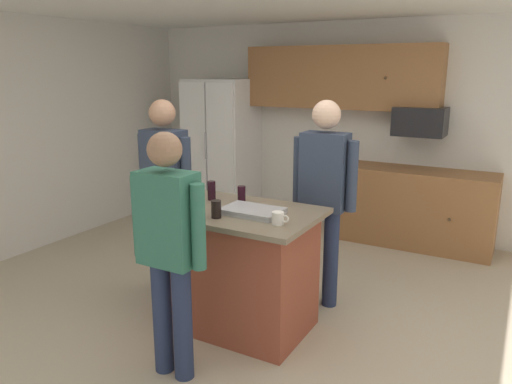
% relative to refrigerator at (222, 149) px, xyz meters
% --- Properties ---
extents(floor, '(7.04, 7.04, 0.00)m').
position_rel_refrigerator_xyz_m(floor, '(2.00, -2.38, -0.95)').
color(floor, '#B7A88E').
rests_on(floor, ground).
extents(back_wall, '(6.40, 0.10, 2.60)m').
position_rel_refrigerator_xyz_m(back_wall, '(2.00, 0.42, 0.35)').
color(back_wall, silver).
rests_on(back_wall, ground).
extents(side_wall_left, '(0.10, 5.60, 2.60)m').
position_rel_refrigerator_xyz_m(side_wall_left, '(-1.20, -2.38, 0.35)').
color(side_wall_left, silver).
rests_on(side_wall_left, ground).
extents(cabinet_run_upper, '(2.40, 0.38, 0.75)m').
position_rel_refrigerator_xyz_m(cabinet_run_upper, '(1.60, 0.22, 0.98)').
color(cabinet_run_upper, '#936038').
extents(cabinet_run_lower, '(1.80, 0.63, 0.90)m').
position_rel_refrigerator_xyz_m(cabinet_run_lower, '(2.60, 0.10, -0.50)').
color(cabinet_run_lower, '#936038').
rests_on(cabinet_run_lower, ground).
extents(refrigerator, '(0.86, 0.76, 1.90)m').
position_rel_refrigerator_xyz_m(refrigerator, '(0.00, 0.00, 0.00)').
color(refrigerator, white).
rests_on(refrigerator, ground).
extents(microwave_over_range, '(0.56, 0.40, 0.32)m').
position_rel_refrigerator_xyz_m(microwave_over_range, '(2.60, 0.12, 0.50)').
color(microwave_over_range, black).
extents(kitchen_island, '(1.25, 0.85, 0.97)m').
position_rel_refrigerator_xyz_m(kitchen_island, '(1.80, -2.55, -0.45)').
color(kitchen_island, brown).
rests_on(kitchen_island, ground).
extents(person_guest_by_door, '(0.57, 0.22, 1.66)m').
position_rel_refrigerator_xyz_m(person_guest_by_door, '(1.76, -3.32, 0.01)').
color(person_guest_by_door, '#232D4C').
rests_on(person_guest_by_door, ground).
extents(person_guest_left, '(0.57, 0.24, 1.78)m').
position_rel_refrigerator_xyz_m(person_guest_left, '(2.24, -1.86, 0.09)').
color(person_guest_left, '#232D4C').
rests_on(person_guest_left, ground).
extents(person_elder_center, '(0.57, 0.23, 1.77)m').
position_rel_refrigerator_xyz_m(person_elder_center, '(0.89, -2.28, 0.08)').
color(person_elder_center, '#232D4C').
rests_on(person_elder_center, ground).
extents(glass_dark_ale, '(0.07, 0.07, 0.13)m').
position_rel_refrigerator_xyz_m(glass_dark_ale, '(1.71, -2.33, 0.09)').
color(glass_dark_ale, black).
rests_on(glass_dark_ale, kitchen_island).
extents(mug_ceramic_white, '(0.13, 0.09, 0.09)m').
position_rel_refrigerator_xyz_m(mug_ceramic_white, '(2.24, -2.72, 0.07)').
color(mug_ceramic_white, white).
rests_on(mug_ceramic_white, kitchen_island).
extents(glass_pilsner, '(0.07, 0.07, 0.16)m').
position_rel_refrigerator_xyz_m(glass_pilsner, '(1.46, -2.39, 0.10)').
color(glass_pilsner, black).
rests_on(glass_pilsner, kitchen_island).
extents(mug_blue_stoneware, '(0.13, 0.09, 0.09)m').
position_rel_refrigerator_xyz_m(mug_blue_stoneware, '(1.36, -2.68, 0.07)').
color(mug_blue_stoneware, white).
rests_on(mug_blue_stoneware, kitchen_island).
extents(tumbler_amber, '(0.07, 0.07, 0.13)m').
position_rel_refrigerator_xyz_m(tumbler_amber, '(1.78, -2.79, 0.09)').
color(tumbler_amber, black).
rests_on(tumbler_amber, kitchen_island).
extents(serving_tray, '(0.44, 0.30, 0.04)m').
position_rel_refrigerator_xyz_m(serving_tray, '(1.95, -2.58, 0.05)').
color(serving_tray, '#B7B7BC').
rests_on(serving_tray, kitchen_island).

